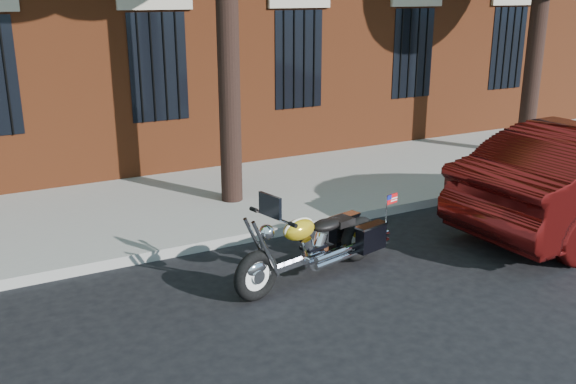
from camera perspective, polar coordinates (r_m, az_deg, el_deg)
ground at (r=8.43m, az=-0.14°, el=-7.52°), size 120.00×120.00×0.00m
curb at (r=9.54m, az=-4.07°, el=-4.03°), size 40.00×0.16×0.15m
sidewalk at (r=11.19m, az=-8.06°, el=-0.91°), size 40.00×3.60×0.15m
motorcycle at (r=8.27m, az=2.73°, el=-4.78°), size 2.56×1.07×1.28m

